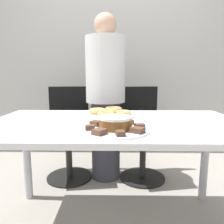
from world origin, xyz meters
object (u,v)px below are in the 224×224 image
(person_standing, at_px, (106,96))
(office_chair_left, at_px, (69,135))
(plate_cake, at_px, (115,130))
(plate_donuts, at_px, (110,115))
(napkin, at_px, (202,120))
(frosted_cake, at_px, (115,123))
(office_chair_right, at_px, (141,135))

(person_standing, relative_size, office_chair_left, 1.75)
(person_standing, xyz_separation_m, plate_cake, (0.09, -0.98, -0.08))
(plate_cake, bearing_deg, plate_donuts, 95.39)
(plate_donuts, distance_m, napkin, 0.59)
(person_standing, distance_m, napkin, 0.96)
(person_standing, relative_size, plate_cake, 4.52)
(office_chair_left, distance_m, frosted_cake, 1.16)
(plate_cake, xyz_separation_m, plate_donuts, (-0.04, 0.42, 0.00))
(person_standing, relative_size, napkin, 12.90)
(office_chair_right, xyz_separation_m, napkin, (0.27, -0.76, 0.31))
(office_chair_left, bearing_deg, plate_cake, -72.87)
(office_chair_right, xyz_separation_m, plate_donuts, (-0.30, -0.58, 0.31))
(person_standing, height_order, napkin, person_standing)
(person_standing, height_order, office_chair_left, person_standing)
(office_chair_right, distance_m, plate_donuts, 0.72)
(plate_donuts, height_order, frosted_cake, frosted_cake)
(office_chair_left, distance_m, plate_cake, 1.15)
(office_chair_right, height_order, plate_cake, office_chair_right)
(plate_cake, distance_m, plate_donuts, 0.43)
(office_chair_left, bearing_deg, office_chair_right, -7.36)
(office_chair_left, distance_m, plate_donuts, 0.78)
(plate_cake, height_order, napkin, plate_cake)
(frosted_cake, height_order, napkin, frosted_cake)
(plate_donuts, distance_m, frosted_cake, 0.43)
(person_standing, xyz_separation_m, frosted_cake, (0.09, -0.98, -0.04))
(plate_cake, bearing_deg, office_chair_right, 75.72)
(frosted_cake, distance_m, napkin, 0.59)
(person_standing, relative_size, office_chair_right, 1.75)
(plate_donuts, xyz_separation_m, frosted_cake, (0.04, -0.42, 0.04))
(person_standing, bearing_deg, napkin, -49.36)
(office_chair_left, bearing_deg, frosted_cake, -72.87)
(office_chair_right, bearing_deg, office_chair_left, 170.41)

